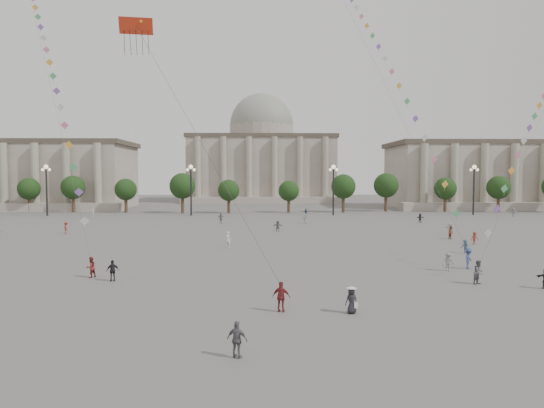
{
  "coord_description": "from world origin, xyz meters",
  "views": [
    {
      "loc": [
        -0.42,
        -31.94,
        8.44
      ],
      "look_at": [
        0.63,
        12.0,
        5.83
      ],
      "focal_mm": 32.0,
      "sensor_mm": 36.0,
      "label": 1
    }
  ],
  "objects": [
    {
      "name": "person_crowd_14",
      "position": [
        21.74,
        19.56,
        0.75
      ],
      "size": [
        1.05,
        1.1,
        1.5
      ],
      "primitive_type": "imported",
      "rotation": [
        0.0,
        0.0,
        5.41
      ],
      "color": "#2C4A64",
      "rests_on": "ground"
    },
    {
      "name": "person_crowd_10",
      "position": [
        -34.76,
        68.0,
        0.79
      ],
      "size": [
        0.59,
        0.68,
        1.58
      ],
      "primitive_type": "imported",
      "rotation": [
        0.0,
        0.0,
        2.0
      ],
      "color": "silver",
      "rests_on": "ground"
    },
    {
      "name": "ground",
      "position": [
        0.0,
        0.0,
        0.0
      ],
      "size": [
        360.0,
        360.0,
        0.0
      ],
      "primitive_type": "plane",
      "color": "#514F4C",
      "rests_on": "ground"
    },
    {
      "name": "kite_train_mid",
      "position": [
        14.15,
        38.66,
        30.3
      ],
      "size": [
        8.52,
        51.74,
        75.07
      ],
      "color": "#3F3F3F",
      "rests_on": "ground"
    },
    {
      "name": "person_crowd_13",
      "position": [
        -4.2,
        24.37,
        0.95
      ],
      "size": [
        0.83,
        0.77,
        1.9
      ],
      "primitive_type": "imported",
      "rotation": [
        0.0,
        0.0,
        2.53
      ],
      "color": "white",
      "rests_on": "ground"
    },
    {
      "name": "lamp_post_mid_east",
      "position": [
        15.0,
        70.0,
        7.35
      ],
      "size": [
        2.0,
        0.9,
        10.65
      ],
      "color": "#262628",
      "rests_on": "ground"
    },
    {
      "name": "kite_flyer_1",
      "position": [
        18.35,
        10.86,
        0.95
      ],
      "size": [
        1.33,
        1.39,
        1.9
      ],
      "primitive_type": "imported",
      "rotation": [
        0.0,
        0.0,
        0.87
      ],
      "color": "#36447A",
      "rests_on": "ground"
    },
    {
      "name": "kite_flyer_2",
      "position": [
        16.49,
        4.78,
        0.94
      ],
      "size": [
        1.15,
        1.08,
        1.88
      ],
      "primitive_type": "imported",
      "rotation": [
        0.0,
        0.0,
        0.55
      ],
      "color": "#57585C",
      "rests_on": "ground"
    },
    {
      "name": "dragon_kite",
      "position": [
        -8.6,
        1.18,
        17.55
      ],
      "size": [
        5.92,
        2.26,
        19.69
      ],
      "color": "red",
      "rests_on": "ground"
    },
    {
      "name": "person_crowd_4",
      "position": [
        7.36,
        52.08,
        0.86
      ],
      "size": [
        1.23,
        1.65,
        1.73
      ],
      "primitive_type": "imported",
      "rotation": [
        0.0,
        0.0,
        4.2
      ],
      "color": "silver",
      "rests_on": "ground"
    },
    {
      "name": "hat_person",
      "position": [
        5.14,
        -2.91,
        0.85
      ],
      "size": [
        0.89,
        0.71,
        1.69
      ],
      "color": "black",
      "rests_on": "ground"
    },
    {
      "name": "lamp_post_far_west",
      "position": [
        -45.0,
        70.0,
        7.35
      ],
      "size": [
        2.0,
        0.9,
        10.65
      ],
      "color": "#262628",
      "rests_on": "ground"
    },
    {
      "name": "kite_flyer_0",
      "position": [
        -14.42,
        7.95,
        0.86
      ],
      "size": [
        1.0,
        1.06,
        1.72
      ],
      "primitive_type": "imported",
      "rotation": [
        0.0,
        0.0,
        4.13
      ],
      "color": "maroon",
      "rests_on": "ground"
    },
    {
      "name": "tree_row",
      "position": [
        0.0,
        78.0,
        5.39
      ],
      "size": [
        137.12,
        5.12,
        8.0
      ],
      "color": "#3D2C1E",
      "rests_on": "ground"
    },
    {
      "name": "person_crowd_8",
      "position": [
        25.75,
        26.24,
        0.78
      ],
      "size": [
        1.11,
        0.78,
        1.56
      ],
      "primitive_type": "imported",
      "rotation": [
        0.0,
        0.0,
        0.22
      ],
      "color": "maroon",
      "rests_on": "ground"
    },
    {
      "name": "person_crowd_7",
      "position": [
        27.06,
        37.26,
        0.78
      ],
      "size": [
        1.42,
        1.27,
        1.57
      ],
      "primitive_type": "imported",
      "rotation": [
        0.0,
        0.0,
        2.47
      ],
      "color": "silver",
      "rests_on": "ground"
    },
    {
      "name": "hall_central",
      "position": [
        0.0,
        129.22,
        14.23
      ],
      "size": [
        48.3,
        34.3,
        35.5
      ],
      "color": "gray",
      "rests_on": "ground"
    },
    {
      "name": "tourist_4",
      "position": [
        -12.22,
        6.57,
        0.84
      ],
      "size": [
        1.07,
        0.77,
        1.69
      ],
      "primitive_type": "imported",
      "rotation": [
        0.0,
        0.0,
        3.54
      ],
      "color": "black",
      "rests_on": "ground"
    },
    {
      "name": "person_crowd_12",
      "position": [
        2.18,
        40.63,
        0.82
      ],
      "size": [
        1.55,
        0.61,
        1.64
      ],
      "primitive_type": "imported",
      "rotation": [
        0.0,
        0.0,
        3.06
      ],
      "color": "slate",
      "rests_on": "ground"
    },
    {
      "name": "person_crowd_21",
      "position": [
        51.46,
        65.84,
        0.87
      ],
      "size": [
        1.24,
        1.26,
        1.74
      ],
      "primitive_type": "imported",
      "rotation": [
        0.0,
        0.0,
        5.48
      ],
      "color": "slate",
      "rests_on": "ground"
    },
    {
      "name": "person_crowd_6",
      "position": [
        16.13,
        9.96,
        0.83
      ],
      "size": [
        1.08,
        0.63,
        1.67
      ],
      "primitive_type": "imported",
      "rotation": [
        0.0,
        0.0,
        0.01
      ],
      "color": "slate",
      "rests_on": "ground"
    },
    {
      "name": "person_crowd_17",
      "position": [
        -28.63,
        38.6,
        0.87
      ],
      "size": [
        1.18,
        1.29,
        1.74
      ],
      "primitive_type": "imported",
      "rotation": [
        0.0,
        0.0,
        2.19
      ],
      "color": "maroon",
      "rests_on": "ground"
    },
    {
      "name": "lamp_post_far_east",
      "position": [
        45.0,
        70.0,
        7.35
      ],
      "size": [
        2.0,
        0.9,
        10.65
      ],
      "color": "#262628",
      "rests_on": "ground"
    },
    {
      "name": "kite_train_west",
      "position": [
        -26.63,
        27.95,
        24.85
      ],
      "size": [
        23.14,
        36.91,
        61.46
      ],
      "color": "#3F3F3F",
      "rests_on": "ground"
    },
    {
      "name": "person_crowd_20",
      "position": [
        24.86,
        31.23,
        0.87
      ],
      "size": [
        1.07,
        1.03,
        1.73
      ],
      "primitive_type": "imported",
      "rotation": [
        0.0,
        0.0,
        0.64
      ],
      "color": "brown",
      "rests_on": "ground"
    },
    {
      "name": "person_crowd_0",
      "position": [
        8.99,
        68.0,
        0.82
      ],
      "size": [
        0.97,
        0.96,
        1.65
      ],
      "primitive_type": "imported",
      "rotation": [
        0.0,
        0.0,
        0.78
      ],
      "color": "#2B4962",
      "rests_on": "ground"
    },
    {
      "name": "lamp_post_mid_west",
      "position": [
        -15.0,
        70.0,
        7.35
      ],
      "size": [
        2.0,
        0.9,
        10.65
      ],
      "color": "#262628",
      "rests_on": "ground"
    },
    {
      "name": "person_crowd_16",
      "position": [
        -7.38,
        52.76,
        0.91
      ],
      "size": [
        1.1,
        0.53,
        1.82
      ],
      "primitive_type": "imported",
      "rotation": [
        0.0,
        0.0,
        6.2
      ],
      "color": "slate",
      "rests_on": "ground"
    },
    {
      "name": "tourist_3",
      "position": [
        -1.5,
        -10.0,
        0.87
      ],
      "size": [
        1.11,
        0.8,
        1.74
      ],
      "primitive_type": "imported",
      "rotation": [
        0.0,
        0.0,
        2.73
      ],
      "color": "#5B5A5F",
      "rests_on": "ground"
    },
    {
      "name": "person_crowd_9",
      "position": [
        28.14,
        53.59,
        0.81
      ],
      "size": [
        1.57,
        0.79,
        1.62
      ],
      "primitive_type": "imported",
      "rotation": [
        0.0,
        0.0,
        0.22
      ],
      "color": "black",
      "rests_on": "ground"
    },
    {
      "name": "tourist_0",
      "position": [
        0.86,
        -2.48,
        0.95
      ],
      "size": [
        1.19,
        0.72,
        1.89
      ],
      "primitive_type": "imported",
      "rotation": [
        0.0,
        0.0,
        2.89
      ],
      "color": "maroon",
      "rests_on": "ground"
    }
  ]
}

